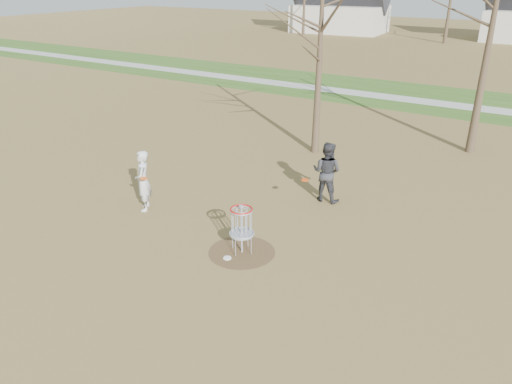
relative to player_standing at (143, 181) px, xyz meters
The scene contains 9 objects.
ground 4.24m from the player_standing, ahead, with size 160.00×160.00×0.00m, color brown.
green_band 20.84m from the player_standing, 78.68° to the left, with size 160.00×8.00×0.01m, color #2D5119.
footpath 19.86m from the player_standing, 78.11° to the left, with size 160.00×1.50×0.01m, color #9E9E99.
dirt_circle 4.24m from the player_standing, ahead, with size 1.80×1.80×0.01m, color #47331E.
player_standing is the anchor object (origin of this frame).
player_throwing 5.85m from the player_standing, 39.25° to the left, with size 0.97×0.76×2.00m, color #2F2F34.
disc_grounded 4.20m from the player_standing, 15.13° to the right, with size 0.22×0.22×0.02m, color white.
discs_in_play 2.72m from the player_standing, 23.48° to the left, with size 4.32×2.83×0.09m.
disc_golf_basket 4.13m from the player_standing, ahead, with size 0.64×0.64×1.35m.
Camera 1 is at (6.55, -9.64, 6.90)m, focal length 35.00 mm.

